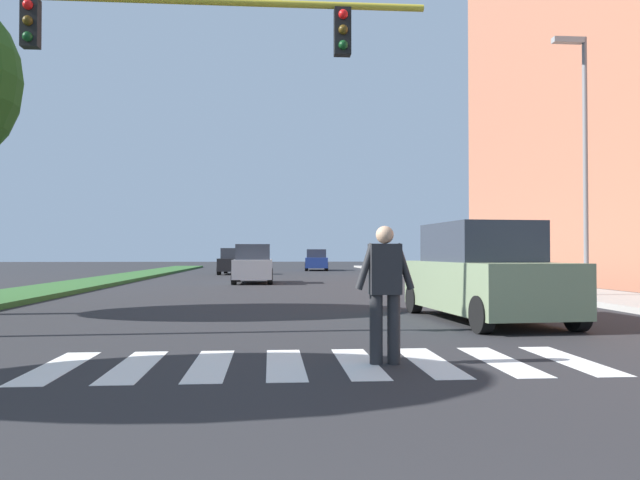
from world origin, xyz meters
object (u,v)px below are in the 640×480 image
(pedestrian_performer, at_px, (385,288))
(sedan_distant, at_px, (234,262))
(traffic_light_gantry, at_px, (30,67))
(sedan_far_horizon, at_px, (316,261))
(street_lamp_right, at_px, (582,142))
(suv_crossing, at_px, (483,274))
(sedan_midblock, at_px, (253,265))

(pedestrian_performer, xyz_separation_m, sedan_distant, (-3.70, 33.15, -0.16))
(traffic_light_gantry, height_order, sedan_distant, traffic_light_gantry)
(traffic_light_gantry, distance_m, pedestrian_performer, 6.94)
(traffic_light_gantry, height_order, sedan_far_horizon, traffic_light_gantry)
(street_lamp_right, xyz_separation_m, pedestrian_performer, (-7.63, -9.87, -3.66))
(traffic_light_gantry, xyz_separation_m, sedan_distant, (1.60, 30.28, -3.60))
(pedestrian_performer, distance_m, sedan_far_horizon, 41.74)
(traffic_light_gantry, relative_size, pedestrian_performer, 5.55)
(sedan_far_horizon, bearing_deg, sedan_distant, -124.83)
(pedestrian_performer, distance_m, suv_crossing, 5.50)
(street_lamp_right, xyz_separation_m, sedan_distant, (-11.33, 23.28, -3.82))
(pedestrian_performer, bearing_deg, traffic_light_gantry, 151.59)
(sedan_distant, height_order, sedan_far_horizon, sedan_distant)
(street_lamp_right, relative_size, sedan_midblock, 1.84)
(traffic_light_gantry, relative_size, street_lamp_right, 1.25)
(street_lamp_right, bearing_deg, sedan_distant, 115.95)
(suv_crossing, distance_m, sedan_distant, 29.20)
(traffic_light_gantry, bearing_deg, street_lamp_right, 28.43)
(suv_crossing, height_order, sedan_far_horizon, suv_crossing)
(pedestrian_performer, xyz_separation_m, suv_crossing, (2.86, 4.69, -0.00))
(pedestrian_performer, relative_size, sedan_far_horizon, 0.36)
(pedestrian_performer, xyz_separation_m, sedan_far_horizon, (2.24, 41.68, -0.16))
(traffic_light_gantry, relative_size, suv_crossing, 1.98)
(sedan_midblock, xyz_separation_m, sedan_far_horizon, (4.41, 20.70, -0.03))
(traffic_light_gantry, distance_m, suv_crossing, 9.05)
(sedan_midblock, relative_size, sedan_far_horizon, 0.87)
(pedestrian_performer, height_order, suv_crossing, suv_crossing)
(traffic_light_gantry, height_order, sedan_midblock, traffic_light_gantry)
(suv_crossing, height_order, sedan_midblock, suv_crossing)
(pedestrian_performer, height_order, sedan_midblock, sedan_midblock)
(street_lamp_right, xyz_separation_m, suv_crossing, (-4.76, -5.18, -3.66))
(street_lamp_right, distance_m, pedestrian_performer, 13.00)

